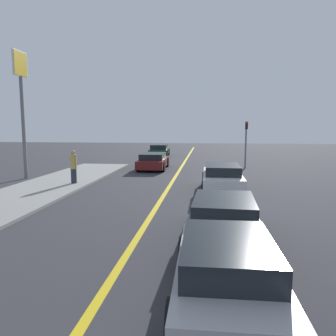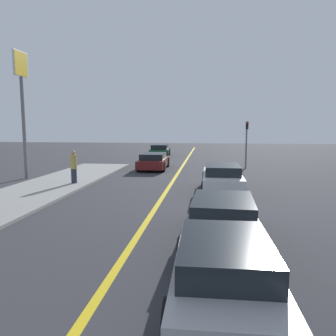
{
  "view_description": "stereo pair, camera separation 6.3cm",
  "coord_description": "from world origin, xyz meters",
  "views": [
    {
      "loc": [
        1.91,
        0.13,
        3.12
      ],
      "look_at": [
        0.03,
        15.97,
        1.07
      ],
      "focal_mm": 35.0,
      "sensor_mm": 36.0,
      "label": 1
    },
    {
      "loc": [
        1.97,
        0.14,
        3.12
      ],
      "look_at": [
        0.03,
        15.97,
        1.07
      ],
      "focal_mm": 35.0,
      "sensor_mm": 36.0,
      "label": 2
    }
  ],
  "objects": [
    {
      "name": "sidewalk_left",
      "position": [
        -6.1,
        12.67,
        0.06
      ],
      "size": [
        3.75,
        25.34,
        0.11
      ],
      "color": "gray",
      "rests_on": "ground_plane"
    },
    {
      "name": "roadside_sign",
      "position": [
        -8.82,
        18.35,
        5.25
      ],
      "size": [
        0.2,
        1.42,
        7.39
      ],
      "color": "slate",
      "rests_on": "ground_plane"
    },
    {
      "name": "car_oncoming_far",
      "position": [
        -3.03,
        33.94,
        0.59
      ],
      "size": [
        2.1,
        4.25,
        1.2
      ],
      "rotation": [
        0.0,
        0.0,
        0.04
      ],
      "color": "#144728",
      "rests_on": "ground_plane"
    },
    {
      "name": "car_parked_left_lot",
      "position": [
        -1.95,
        23.52,
        0.59
      ],
      "size": [
        2.06,
        4.59,
        1.17
      ],
      "rotation": [
        0.0,
        0.0,
        0.02
      ],
      "color": "maroon",
      "rests_on": "ground_plane"
    },
    {
      "name": "pedestrian_mid_group",
      "position": [
        -5.08,
        16.56,
        0.99
      ],
      "size": [
        0.35,
        0.35,
        1.74
      ],
      "color": "#282D3D",
      "rests_on": "sidewalk_left"
    },
    {
      "name": "road_center_line",
      "position": [
        0.0,
        18.0,
        0.0
      ],
      "size": [
        0.2,
        60.0,
        0.01
      ],
      "color": "gold",
      "rests_on": "ground_plane"
    },
    {
      "name": "car_near_right_lane",
      "position": [
        2.28,
        5.65,
        0.61
      ],
      "size": [
        1.9,
        4.15,
        1.24
      ],
      "rotation": [
        0.0,
        0.0,
        0.01
      ],
      "color": "#9E9EA3",
      "rests_on": "ground_plane"
    },
    {
      "name": "traffic_light",
      "position": [
        4.77,
        24.84,
        2.15
      ],
      "size": [
        0.18,
        0.4,
        3.44
      ],
      "color": "slate",
      "rests_on": "ground_plane"
    },
    {
      "name": "car_ahead_center",
      "position": [
        2.39,
        9.02,
        0.59
      ],
      "size": [
        2.08,
        4.25,
        1.2
      ],
      "rotation": [
        0.0,
        0.0,
        -0.04
      ],
      "color": "#4C5156",
      "rests_on": "ground_plane"
    },
    {
      "name": "car_far_distant",
      "position": [
        2.65,
        15.75,
        0.65
      ],
      "size": [
        1.91,
        4.52,
        1.32
      ],
      "rotation": [
        0.0,
        0.0,
        0.0
      ],
      "color": "silver",
      "rests_on": "ground_plane"
    }
  ]
}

